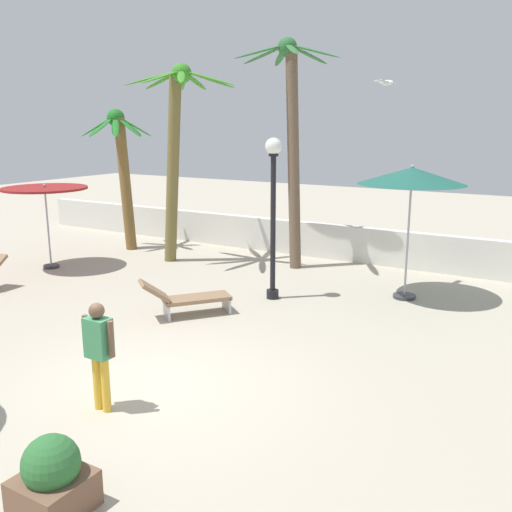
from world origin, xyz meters
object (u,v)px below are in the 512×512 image
Objects in this scene: palm_tree_1 at (176,140)px; palm_tree_2 at (292,130)px; patio_umbrella_1 at (412,177)px; patio_umbrella_2 at (45,193)px; guest_0 at (99,347)px; lounge_chair_1 at (186,298)px; planter at (52,478)px; lamp_post_0 at (273,201)px; palm_tree_0 at (122,162)px; seagull_0 at (386,82)px.

palm_tree_1 is 3.25m from palm_tree_2.
palm_tree_2 is at bearing 160.64° from patio_umbrella_1.
patio_umbrella_2 reaches higher than guest_0.
palm_tree_1 is 3.06× the size of lounge_chair_1.
planter is (-1.01, -9.16, -2.40)m from patio_umbrella_1.
lamp_post_0 reaches higher than planter.
guest_0 is at bearing -35.46° from patio_umbrella_2.
planter is (8.30, -9.90, -2.38)m from palm_tree_0.
palm_tree_0 is 13.14m from planter.
patio_umbrella_1 is 9.53m from planter.
palm_tree_2 is at bearing 31.66° from patio_umbrella_2.
seagull_0 is at bearing 55.26° from lounge_chair_1.
patio_umbrella_2 is 10.97m from planter.
lounge_chair_1 is at bearing -116.14° from lamp_post_0.
lamp_post_0 reaches higher than lounge_chair_1.
patio_umbrella_2 is at bearing 167.07° from lounge_chair_1.
lamp_post_0 is at bearing -19.01° from palm_tree_0.
palm_tree_2 is at bearing 99.77° from guest_0.
patio_umbrella_1 is at bearing -4.54° from palm_tree_0.
guest_0 is at bearing 122.25° from planter.
patio_umbrella_1 is 0.50× the size of palm_tree_2.
lamp_post_0 reaches higher than patio_umbrella_1.
guest_0 is at bearing -69.15° from lounge_chair_1.
palm_tree_1 is 9.12m from guest_0.
palm_tree_1 is at bearing 157.13° from lamp_post_0.
palm_tree_0 is at bearing 167.26° from palm_tree_1.
palm_tree_0 is at bearing 129.97° from planter.
guest_0 is 2.21m from planter.
patio_umbrella_1 is at bearing 83.70° from planter.
planter is (5.66, -9.31, -3.11)m from palm_tree_1.
palm_tree_2 is 3.39× the size of lounge_chair_1.
palm_tree_2 is 3.37m from lamp_post_0.
patio_umbrella_1 is at bearing 30.85° from lamp_post_0.
palm_tree_0 reaches higher than planter.
patio_umbrella_2 is 0.64× the size of lamp_post_0.
patio_umbrella_1 is 3.10m from lamp_post_0.
palm_tree_2 is (3.04, 1.13, 0.27)m from palm_tree_1.
patio_umbrella_2 is 1.30× the size of lounge_chair_1.
patio_umbrella_2 is 3.83m from palm_tree_1.
palm_tree_0 reaches higher than lounge_chair_1.
guest_0 is at bearing -106.30° from patio_umbrella_1.
palm_tree_0 is (-9.31, 0.74, -0.02)m from patio_umbrella_1.
patio_umbrella_1 is 9.34m from palm_tree_0.
palm_tree_1 is at bearing 41.78° from patio_umbrella_2.
palm_tree_1 is (2.64, -0.60, 0.73)m from palm_tree_0.
palm_tree_2 reaches higher than palm_tree_1.
palm_tree_2 is 3.13m from seagull_0.
lounge_chair_1 is at bearing 114.77° from planter.
seagull_0 reaches higher than lounge_chair_1.
palm_tree_0 is 2.43× the size of lounge_chair_1.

